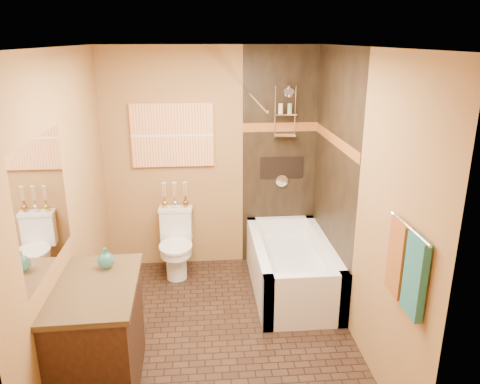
{
  "coord_description": "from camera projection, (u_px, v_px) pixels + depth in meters",
  "views": [
    {
      "loc": [
        -0.13,
        -3.62,
        2.57
      ],
      "look_at": [
        0.22,
        0.4,
        1.23
      ],
      "focal_mm": 35.0,
      "sensor_mm": 36.0,
      "label": 1
    }
  ],
  "objects": [
    {
      "name": "towel_rust",
      "position": [
        398.0,
        258.0,
        3.09
      ],
      "size": [
        0.05,
        0.22,
        0.52
      ],
      "primitive_type": "cube",
      "color": "brown",
      "rests_on": "towel_bar"
    },
    {
      "name": "bud_vases",
      "position": [
        175.0,
        194.0,
        5.24
      ],
      "size": [
        0.3,
        0.06,
        0.29
      ],
      "color": "gold",
      "rests_on": "toilet"
    },
    {
      "name": "alcove_niche",
      "position": [
        282.0,
        168.0,
        5.35
      ],
      "size": [
        0.5,
        0.01,
        0.25
      ],
      "primitive_type": "cube",
      "color": "black",
      "rests_on": "alcove_tile_back"
    },
    {
      "name": "mosaic_band_right",
      "position": [
        335.0,
        140.0,
        4.54
      ],
      "size": [
        0.01,
        1.5,
        0.1
      ],
      "primitive_type": "cube",
      "color": "brown",
      "rests_on": "alcove_tile_right"
    },
    {
      "name": "shower_fixtures",
      "position": [
        285.0,
        125.0,
        5.09
      ],
      "size": [
        0.24,
        0.33,
        1.16
      ],
      "color": "silver",
      "rests_on": "floor"
    },
    {
      "name": "alcove_tile_back",
      "position": [
        280.0,
        159.0,
        5.32
      ],
      "size": [
        0.85,
        0.01,
        2.5
      ],
      "primitive_type": "cube",
      "color": "black",
      "rests_on": "wall_back"
    },
    {
      "name": "wall_back",
      "position": [
        212.0,
        160.0,
        5.27
      ],
      "size": [
        2.4,
        0.02,
        2.5
      ],
      "primitive_type": "cube",
      "color": "olive",
      "rests_on": "floor"
    },
    {
      "name": "toilet",
      "position": [
        176.0,
        243.0,
        5.25
      ],
      "size": [
        0.38,
        0.56,
        0.74
      ],
      "rotation": [
        0.0,
        0.0,
        -0.07
      ],
      "color": "white",
      "rests_on": "floor"
    },
    {
      "name": "vanity_mirror",
      "position": [
        44.0,
        204.0,
        3.15
      ],
      "size": [
        0.01,
        1.0,
        0.9
      ],
      "primitive_type": "cube",
      "color": "white",
      "rests_on": "wall_left"
    },
    {
      "name": "wall_front",
      "position": [
        229.0,
        304.0,
        2.43
      ],
      "size": [
        2.4,
        0.02,
        2.5
      ],
      "primitive_type": "cube",
      "color": "olive",
      "rests_on": "floor"
    },
    {
      "name": "sunset_painting",
      "position": [
        172.0,
        135.0,
        5.11
      ],
      "size": [
        0.9,
        0.04,
        0.7
      ],
      "primitive_type": "cube",
      "color": "orange",
      "rests_on": "wall_back"
    },
    {
      "name": "wall_left",
      "position": [
        68.0,
        210.0,
        3.75
      ],
      "size": [
        0.02,
        3.0,
        2.5
      ],
      "primitive_type": "cube",
      "color": "olive",
      "rests_on": "floor"
    },
    {
      "name": "alcove_tile_right",
      "position": [
        333.0,
        177.0,
        4.65
      ],
      "size": [
        0.01,
        1.5,
        2.5
      ],
      "primitive_type": "cube",
      "color": "black",
      "rests_on": "wall_right"
    },
    {
      "name": "curtain_rod",
      "position": [
        255.0,
        99.0,
        4.35
      ],
      "size": [
        0.03,
        1.55,
        0.03
      ],
      "primitive_type": "cylinder",
      "rotation": [
        1.57,
        0.0,
        0.0
      ],
      "color": "silver",
      "rests_on": "wall_back"
    },
    {
      "name": "towel_teal",
      "position": [
        415.0,
        277.0,
        2.85
      ],
      "size": [
        0.05,
        0.22,
        0.52
      ],
      "primitive_type": "cube",
      "color": "#1B5A52",
      "rests_on": "towel_bar"
    },
    {
      "name": "wall_right",
      "position": [
        359.0,
        202.0,
        3.95
      ],
      "size": [
        0.02,
        3.0,
        2.5
      ],
      "primitive_type": "cube",
      "color": "olive",
      "rests_on": "floor"
    },
    {
      "name": "towel_bar",
      "position": [
        409.0,
        228.0,
        2.89
      ],
      "size": [
        0.02,
        0.55,
        0.02
      ],
      "primitive_type": "cylinder",
      "rotation": [
        1.57,
        0.0,
        0.0
      ],
      "color": "silver",
      "rests_on": "wall_right"
    },
    {
      "name": "teal_bottle",
      "position": [
        106.0,
        258.0,
        3.6
      ],
      "size": [
        0.15,
        0.15,
        0.2
      ],
      "primitive_type": null,
      "rotation": [
        0.0,
        0.0,
        -0.21
      ],
      "color": "#267468",
      "rests_on": "vanity"
    },
    {
      "name": "ceiling",
      "position": [
        214.0,
        47.0,
        3.45
      ],
      "size": [
        3.0,
        3.0,
        0.0
      ],
      "primitive_type": "plane",
      "color": "silver",
      "rests_on": "wall_back"
    },
    {
      "name": "floor",
      "position": [
        219.0,
        335.0,
        4.24
      ],
      "size": [
        3.0,
        3.0,
        0.0
      ],
      "primitive_type": "plane",
      "color": "black",
      "rests_on": "ground"
    },
    {
      "name": "bathtub",
      "position": [
        291.0,
        271.0,
        4.95
      ],
      "size": [
        0.8,
        1.5,
        0.55
      ],
      "color": "white",
      "rests_on": "floor"
    },
    {
      "name": "mosaic_band_back",
      "position": [
        281.0,
        127.0,
        5.19
      ],
      "size": [
        0.85,
        0.01,
        0.1
      ],
      "primitive_type": "cube",
      "color": "brown",
      "rests_on": "alcove_tile_back"
    },
    {
      "name": "vanity",
      "position": [
        99.0,
        336.0,
        3.51
      ],
      "size": [
        0.63,
        1.0,
        0.87
      ],
      "rotation": [
        0.0,
        0.0,
        0.03
      ],
      "color": "black",
      "rests_on": "floor"
    }
  ]
}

